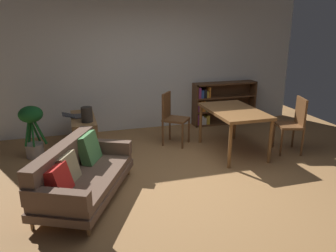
% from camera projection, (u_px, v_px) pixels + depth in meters
% --- Properties ---
extents(ground_plane, '(8.16, 8.16, 0.00)m').
position_uv_depth(ground_plane, '(189.00, 180.00, 4.87)').
color(ground_plane, '#9E7042').
extents(back_wall_panel, '(6.80, 0.10, 2.70)m').
position_uv_depth(back_wall_panel, '(146.00, 65.00, 6.93)').
color(back_wall_panel, silver).
rests_on(back_wall_panel, ground_plane).
extents(fabric_couch, '(1.45, 1.87, 0.72)m').
position_uv_depth(fabric_couch, '(79.00, 173.00, 4.30)').
color(fabric_couch, olive).
rests_on(fabric_couch, ground_plane).
extents(media_console, '(0.41, 1.12, 0.59)m').
position_uv_depth(media_console, '(84.00, 133.00, 5.99)').
color(media_console, olive).
rests_on(media_console, ground_plane).
extents(open_laptop, '(0.44, 0.30, 0.08)m').
position_uv_depth(open_laptop, '(76.00, 116.00, 5.92)').
color(open_laptop, '#333338').
rests_on(open_laptop, media_console).
extents(desk_speaker, '(0.19, 0.19, 0.26)m').
position_uv_depth(desk_speaker, '(87.00, 114.00, 5.59)').
color(desk_speaker, '#2D2823').
rests_on(desk_speaker, media_console).
extents(potted_floor_plant, '(0.42, 0.39, 0.89)m').
position_uv_depth(potted_floor_plant, '(32.00, 127.00, 5.56)').
color(potted_floor_plant, '#9E9389').
rests_on(potted_floor_plant, ground_plane).
extents(dining_table, '(0.82, 1.31, 0.77)m').
position_uv_depth(dining_table, '(234.00, 114.00, 5.73)').
color(dining_table, brown).
rests_on(dining_table, ground_plane).
extents(dining_chair_near, '(0.58, 0.57, 0.97)m').
position_uv_depth(dining_chair_near, '(172.00, 116.00, 6.17)').
color(dining_chair_near, brown).
rests_on(dining_chair_near, ground_plane).
extents(dining_chair_far, '(0.50, 0.54, 0.97)m').
position_uv_depth(dining_chair_far, '(294.00, 122.00, 5.78)').
color(dining_chair_far, brown).
rests_on(dining_chair_far, ground_plane).
extents(bookshelf, '(1.44, 0.30, 0.93)m').
position_uv_depth(bookshelf, '(220.00, 103.00, 7.49)').
color(bookshelf, '#56351E').
rests_on(bookshelf, ground_plane).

